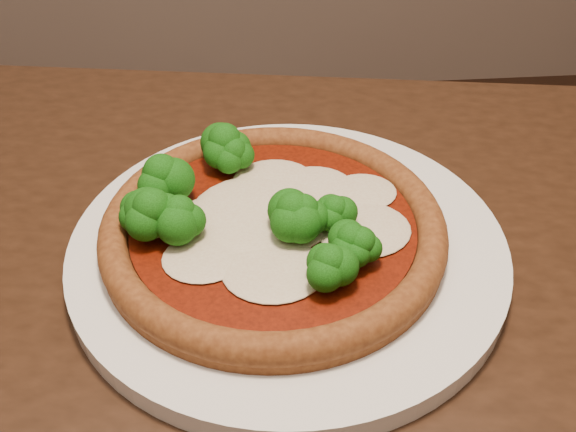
{
  "coord_description": "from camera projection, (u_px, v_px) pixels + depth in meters",
  "views": [
    {
      "loc": [
        0.2,
        -0.07,
        1.1
      ],
      "look_at": [
        0.23,
        0.31,
        0.79
      ],
      "focal_mm": 40.0,
      "sensor_mm": 36.0,
      "label": 1
    }
  ],
  "objects": [
    {
      "name": "dining_table",
      "position": [
        299.0,
        404.0,
        0.52
      ],
      "size": [
        1.42,
        0.97,
        0.75
      ],
      "rotation": [
        0.0,
        0.0,
        -0.16
      ],
      "color": "black",
      "rests_on": "floor"
    },
    {
      "name": "plate",
      "position": [
        288.0,
        246.0,
        0.51
      ],
      "size": [
        0.34,
        0.34,
        0.02
      ],
      "primitive_type": "cylinder",
      "color": "white",
      "rests_on": "dining_table"
    },
    {
      "name": "pizza",
      "position": [
        266.0,
        220.0,
        0.5
      ],
      "size": [
        0.27,
        0.27,
        0.06
      ],
      "rotation": [
        0.0,
        0.0,
        0.33
      ],
      "color": "brown",
      "rests_on": "plate"
    }
  ]
}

